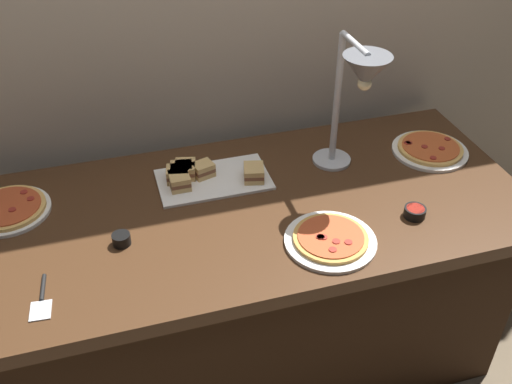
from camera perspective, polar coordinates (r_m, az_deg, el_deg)
The scene contains 11 objects.
ground_plane at distance 2.48m, azimuth -0.76°, elevation -15.34°, with size 8.00×8.00×0.00m, color brown.
back_wall at distance 2.15m, azimuth -4.79°, elevation 16.00°, with size 4.40×0.04×2.40m, color tan.
buffet_table at distance 2.19m, azimuth -0.84°, elevation -9.10°, with size 1.90×0.84×0.76m.
heat_lamp at distance 1.87m, azimuth 10.04°, elevation 10.47°, with size 0.15×0.33×0.50m.
pizza_plate_front at distance 2.07m, azimuth -22.98°, elevation -1.55°, with size 0.27×0.27×0.03m.
pizza_plate_center at distance 2.30m, azimuth 16.59°, elevation 4.00°, with size 0.28×0.28×0.03m.
pizza_plate_raised_stand at distance 1.80m, azimuth 7.26°, elevation -4.62°, with size 0.28×0.28×0.03m.
sandwich_platter at distance 2.05m, azimuth -5.17°, elevation 1.62°, with size 0.39×0.22×0.06m.
sauce_cup_near at distance 1.83m, azimuth -12.98°, elevation -4.47°, with size 0.06×0.06×0.04m.
sauce_cup_far at distance 1.95m, azimuth 15.21°, elevation -1.87°, with size 0.07×0.07×0.03m.
serving_spatula at distance 1.73m, azimuth -20.14°, elevation -9.79°, with size 0.06×0.17×0.01m.
Camera 1 is at (-0.40, -1.48, 1.95)m, focal length 41.07 mm.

